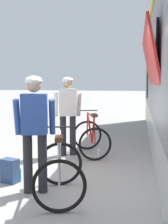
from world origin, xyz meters
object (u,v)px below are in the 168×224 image
at_px(cyclist_near_in_blue, 35,124).
at_px(bicycle_far_red, 91,137).
at_px(water_bottle_near_the_bikes, 99,153).
at_px(water_bottle_by_the_backpack, 19,175).
at_px(bicycle_near_silver, 60,171).
at_px(cyclist_far_in_white, 68,109).
at_px(backpack_on_platform, 10,171).

xyz_separation_m(cyclist_near_in_blue, bicycle_far_red, (0.47, 2.39, -0.65)).
xyz_separation_m(water_bottle_near_the_bikes, water_bottle_by_the_backpack, (-1.13, -1.67, -0.01)).
height_order(bicycle_near_silver, water_bottle_near_the_bikes, bicycle_near_silver).
bearing_deg(bicycle_near_silver, water_bottle_by_the_backpack, 147.60).
relative_size(cyclist_far_in_white, bicycle_near_silver, 1.45).
relative_size(bicycle_far_red, backpack_on_platform, 3.11).
distance_m(cyclist_far_in_white, backpack_on_platform, 2.18).
bearing_deg(bicycle_far_red, cyclist_near_in_blue, -101.19).
bearing_deg(cyclist_near_in_blue, backpack_on_platform, 149.15).
height_order(bicycle_far_red, water_bottle_near_the_bikes, bicycle_far_red).
bearing_deg(water_bottle_by_the_backpack, cyclist_near_in_blue, -42.92).
relative_size(bicycle_near_silver, water_bottle_near_the_bikes, 5.11).
height_order(cyclist_near_in_blue, water_bottle_by_the_backpack, cyclist_near_in_blue).
relative_size(bicycle_far_red, water_bottle_by_the_backpack, 5.73).
xyz_separation_m(backpack_on_platform, water_bottle_near_the_bikes, (1.27, 1.73, -0.08)).
distance_m(cyclist_near_in_blue, bicycle_near_silver, 0.79).
height_order(cyclist_far_in_white, backpack_on_platform, cyclist_far_in_white).
relative_size(bicycle_near_silver, backpack_on_platform, 3.03).
distance_m(backpack_on_platform, water_bottle_near_the_bikes, 2.15).
distance_m(bicycle_near_silver, water_bottle_near_the_bikes, 2.24).
bearing_deg(bicycle_near_silver, cyclist_far_in_white, 100.59).
relative_size(bicycle_far_red, water_bottle_near_the_bikes, 5.24).
relative_size(cyclist_far_in_white, water_bottle_near_the_bikes, 7.42).
bearing_deg(cyclist_near_in_blue, bicycle_near_silver, -18.36).
xyz_separation_m(bicycle_far_red, water_bottle_by_the_backpack, (-0.90, -1.99, -0.29)).
distance_m(bicycle_near_silver, water_bottle_by_the_backpack, 1.04).
height_order(bicycle_far_red, water_bottle_by_the_backpack, bicycle_far_red).
bearing_deg(backpack_on_platform, cyclist_near_in_blue, -13.35).
bearing_deg(backpack_on_platform, water_bottle_near_the_bikes, 71.17).
bearing_deg(cyclist_far_in_white, water_bottle_by_the_backpack, -101.70).
xyz_separation_m(cyclist_near_in_blue, backpack_on_platform, (-0.57, 0.34, -0.85)).
xyz_separation_m(cyclist_far_in_white, water_bottle_by_the_backpack, (-0.39, -1.88, -0.95)).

